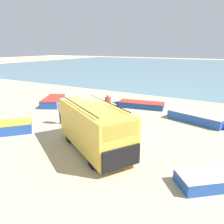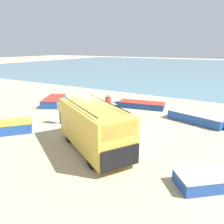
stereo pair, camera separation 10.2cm
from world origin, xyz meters
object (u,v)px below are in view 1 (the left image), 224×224
Objects in this scene: fishing_rowboat_1 at (54,101)px; fisherman_0 at (108,104)px; parked_van at (95,127)px; fishing_rowboat_3 at (3,128)px; fisherman_1 at (61,109)px; fishing_rowboat_2 at (140,105)px; fishing_rowboat_0 at (198,118)px.

fisherman_0 is at bearing -126.18° from fishing_rowboat_1.
parked_van is 5.57m from fisherman_0.
fishing_rowboat_3 is 2.02× the size of fisherman_1.
fishing_rowboat_3 is (-5.10, -9.85, 0.07)m from fishing_rowboat_2.
fisherman_0 reaches higher than fisherman_1.
fisherman_1 is (-2.06, -2.90, -0.02)m from fisherman_0.
fishing_rowboat_0 is at bearing -113.08° from fishing_rowboat_1.
fisherman_1 reaches higher than fishing_rowboat_1.
fishing_rowboat_1 is (-8.70, 5.96, -0.95)m from parked_van.
parked_van reaches higher than fisherman_1.
fishing_rowboat_3 is at bearing -140.92° from parked_van.
fisherman_1 is at bearing -171.73° from fishing_rowboat_3.
fisherman_0 reaches higher than fishing_rowboat_1.
fishing_rowboat_2 is at bearing 143.53° from fisherman_1.
fishing_rowboat_0 is 6.60m from fisherman_0.
fishing_rowboat_0 is 1.18× the size of fishing_rowboat_1.
fishing_rowboat_2 is at bearing -165.73° from fishing_rowboat_3.
parked_van is 3.05× the size of fisherman_0.
fishing_rowboat_3 is (-10.32, -8.08, -0.01)m from fishing_rowboat_0.
fishing_rowboat_3 is at bearing -126.00° from fishing_rowboat_0.
fishing_rowboat_1 is 1.14× the size of fishing_rowboat_3.
fishing_rowboat_1 is 0.84× the size of fishing_rowboat_2.
fishing_rowboat_3 reaches higher than fishing_rowboat_2.
fishing_rowboat_2 is (-5.22, 1.76, -0.07)m from fishing_rowboat_0.
fishing_rowboat_2 is at bearing -96.79° from fishing_rowboat_1.
parked_van reaches higher than fishing_rowboat_0.
fisherman_0 is at bearing 132.56° from fisherman_1.
fishing_rowboat_3 is at bearing 53.10° from fishing_rowboat_2.
fisherman_0 is 3.55m from fisherman_1.
fishing_rowboat_2 is at bearing 177.29° from fishing_rowboat_0.
fishing_rowboat_3 is 1.98× the size of fisherman_0.
fishing_rowboat_2 is 4.05m from fisherman_0.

